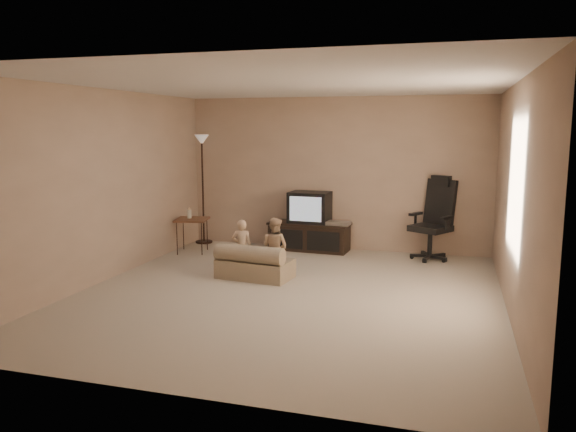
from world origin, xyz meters
name	(u,v)px	position (x,y,z in m)	size (l,w,h in m)	color
floor	(288,294)	(0.00, 0.00, 0.00)	(5.50, 5.50, 0.00)	#B8A792
room_shell	(288,169)	(0.00, 0.00, 1.52)	(5.50, 5.50, 5.50)	silver
tv_stand	(310,226)	(-0.37, 2.49, 0.40)	(1.37, 0.57, 0.97)	black
office_chair	(433,229)	(1.61, 2.42, 0.46)	(0.81, 0.81, 1.28)	black
side_table	(192,220)	(-2.16, 1.80, 0.53)	(0.59, 0.59, 0.75)	brown
floor_lamp	(202,164)	(-2.30, 2.55, 1.38)	(0.29, 0.29, 1.89)	black
child_sofa	(253,264)	(-0.65, 0.55, 0.19)	(1.03, 0.66, 0.48)	tan
toddler_left	(242,247)	(-0.88, 0.72, 0.38)	(0.28, 0.20, 0.76)	tan
toddler_right	(275,247)	(-0.42, 0.78, 0.40)	(0.39, 0.21, 0.80)	tan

